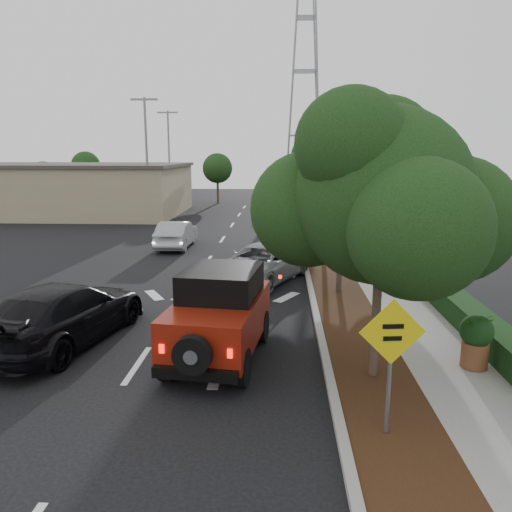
# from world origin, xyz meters

# --- Properties ---
(ground) EXTENTS (120.00, 120.00, 0.00)m
(ground) POSITION_xyz_m (0.00, 0.00, 0.00)
(ground) COLOR black
(ground) RESTS_ON ground
(curb) EXTENTS (0.20, 70.00, 0.15)m
(curb) POSITION_xyz_m (4.60, 12.00, 0.07)
(curb) COLOR #9E9B93
(curb) RESTS_ON ground
(planting_strip) EXTENTS (1.80, 70.00, 0.12)m
(planting_strip) POSITION_xyz_m (5.60, 12.00, 0.06)
(planting_strip) COLOR black
(planting_strip) RESTS_ON ground
(sidewalk) EXTENTS (2.00, 70.00, 0.12)m
(sidewalk) POSITION_xyz_m (7.50, 12.00, 0.06)
(sidewalk) COLOR gray
(sidewalk) RESTS_ON ground
(hedge) EXTENTS (0.80, 70.00, 0.80)m
(hedge) POSITION_xyz_m (8.90, 12.00, 0.40)
(hedge) COLOR black
(hedge) RESTS_ON ground
(commercial_building) EXTENTS (22.00, 12.00, 4.00)m
(commercial_building) POSITION_xyz_m (-16.00, 30.00, 2.00)
(commercial_building) COLOR gray
(commercial_building) RESTS_ON ground
(transmission_tower) EXTENTS (7.00, 4.00, 28.00)m
(transmission_tower) POSITION_xyz_m (6.00, 48.00, 0.00)
(transmission_tower) COLOR slate
(transmission_tower) RESTS_ON ground
(street_tree_near) EXTENTS (3.80, 3.80, 5.92)m
(street_tree_near) POSITION_xyz_m (5.60, -0.50, 0.00)
(street_tree_near) COLOR black
(street_tree_near) RESTS_ON ground
(street_tree_mid) EXTENTS (3.20, 3.20, 5.32)m
(street_tree_mid) POSITION_xyz_m (5.60, 6.50, 0.00)
(street_tree_mid) COLOR black
(street_tree_mid) RESTS_ON ground
(street_tree_far) EXTENTS (3.40, 3.40, 5.62)m
(street_tree_far) POSITION_xyz_m (5.60, 13.00, 0.00)
(street_tree_far) COLOR black
(street_tree_far) RESTS_ON ground
(light_pole_a) EXTENTS (2.00, 0.22, 9.00)m
(light_pole_a) POSITION_xyz_m (-6.50, 26.00, 0.00)
(light_pole_a) COLOR slate
(light_pole_a) RESTS_ON ground
(light_pole_b) EXTENTS (2.00, 0.22, 9.00)m
(light_pole_b) POSITION_xyz_m (-7.50, 38.00, 0.00)
(light_pole_b) COLOR slate
(light_pole_b) RESTS_ON ground
(red_jeep) EXTENTS (2.42, 4.55, 2.25)m
(red_jeep) POSITION_xyz_m (1.98, 0.69, 1.14)
(red_jeep) COLOR black
(red_jeep) RESTS_ON ground
(silver_suv_ahead) EXTENTS (4.41, 5.79, 1.46)m
(silver_suv_ahead) POSITION_xyz_m (2.66, 8.20, 0.73)
(silver_suv_ahead) COLOR #939499
(silver_suv_ahead) RESTS_ON ground
(black_suv_oncoming) EXTENTS (3.42, 6.06, 1.66)m
(black_suv_oncoming) POSITION_xyz_m (-2.36, 1.37, 0.83)
(black_suv_oncoming) COLOR black
(black_suv_oncoming) RESTS_ON ground
(silver_sedan_oncoming) EXTENTS (1.55, 4.42, 1.46)m
(silver_sedan_oncoming) POSITION_xyz_m (-2.18, 15.24, 0.73)
(silver_sedan_oncoming) COLOR #9D9FA4
(silver_sedan_oncoming) RESTS_ON ground
(parked_suv) EXTENTS (4.39, 2.74, 1.39)m
(parked_suv) POSITION_xyz_m (-9.94, 26.35, 0.70)
(parked_suv) COLOR #B7B9C0
(parked_suv) RESTS_ON ground
(speed_hump_sign) EXTENTS (1.17, 0.16, 2.50)m
(speed_hump_sign) POSITION_xyz_m (5.40, -2.94, 1.73)
(speed_hump_sign) COLOR slate
(speed_hump_sign) RESTS_ON ground
(terracotta_planter) EXTENTS (0.77, 0.77, 1.34)m
(terracotta_planter) POSITION_xyz_m (8.04, 0.02, 0.90)
(terracotta_planter) COLOR brown
(terracotta_planter) RESTS_ON ground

